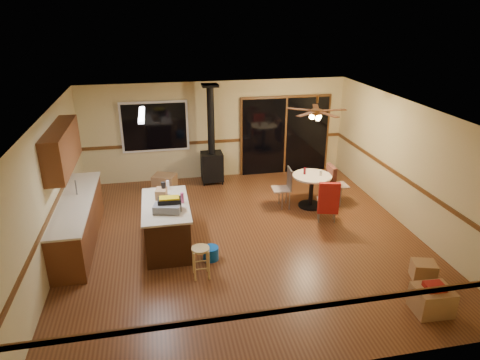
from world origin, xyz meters
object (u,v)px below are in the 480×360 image
object	(u,v)px
blue_bucket	(211,253)
bar_stool	(201,262)
toolbox_grey	(167,209)
chair_left	(286,183)
toolbox_black	(170,204)
wood_stove	(212,157)
chair_right	(332,180)
dining_table	(312,185)
box_corner_b	(423,270)
kitchen_island	(167,225)
chair_near	(329,198)
box_under_window	(165,183)
box_corner_a	(432,300)

from	to	relation	value
blue_bucket	bar_stool	bearing A→B (deg)	-114.85
toolbox_grey	chair_left	bearing A→B (deg)	30.40
bar_stool	blue_bucket	size ratio (longest dim) A/B	1.89
toolbox_black	chair_left	bearing A→B (deg)	29.59
toolbox_grey	chair_left	distance (m)	3.20
wood_stove	chair_right	size ratio (longest dim) A/B	3.60
toolbox_black	dining_table	distance (m)	3.61
blue_bucket	box_corner_b	distance (m)	3.75
toolbox_black	chair_right	bearing A→B (deg)	21.42
dining_table	chair_right	size ratio (longest dim) A/B	1.28
toolbox_grey	box_corner_b	world-z (taller)	toolbox_grey
kitchen_island	chair_left	bearing A→B (deg)	24.28
wood_stove	chair_near	bearing A→B (deg)	-52.70
blue_bucket	chair_left	size ratio (longest dim) A/B	0.58
blue_bucket	chair_right	bearing A→B (deg)	30.81
toolbox_black	chair_right	distance (m)	4.10
wood_stove	chair_near	xyz separation A→B (m)	(2.11, -2.77, -0.13)
bar_stool	kitchen_island	bearing A→B (deg)	114.44
wood_stove	chair_left	size ratio (longest dim) A/B	4.89
box_under_window	box_corner_b	xyz separation A→B (m)	(4.22, -4.68, -0.06)
box_corner_b	dining_table	bearing A→B (deg)	106.17
toolbox_black	box_under_window	distance (m)	3.10
toolbox_black	chair_right	world-z (taller)	toolbox_black
blue_bucket	chair_right	world-z (taller)	chair_right
wood_stove	kitchen_island	bearing A→B (deg)	-113.09
blue_bucket	chair_near	world-z (taller)	chair_near
wood_stove	blue_bucket	distance (m)	3.79
box_under_window	box_corner_a	xyz separation A→B (m)	(3.83, -5.49, -0.01)
toolbox_black	box_corner_b	size ratio (longest dim) A/B	1.09
toolbox_black	box_corner_a	distance (m)	4.61
wood_stove	box_corner_b	xyz separation A→B (m)	(2.96, -5.01, -0.57)
dining_table	wood_stove	bearing A→B (deg)	137.34
dining_table	blue_bucket	bearing A→B (deg)	-145.27
toolbox_black	dining_table	bearing A→B (deg)	23.60
chair_near	box_corner_b	distance (m)	2.44
toolbox_grey	toolbox_black	xyz separation A→B (m)	(0.05, 0.08, 0.04)
wood_stove	blue_bucket	size ratio (longest dim) A/B	8.47
wood_stove	bar_stool	bearing A→B (deg)	-100.48
kitchen_island	box_corner_a	bearing A→B (deg)	-35.60
blue_bucket	kitchen_island	bearing A→B (deg)	139.23
chair_right	dining_table	bearing A→B (deg)	-173.81
chair_near	box_under_window	distance (m)	4.18
chair_near	kitchen_island	bearing A→B (deg)	-175.36
dining_table	box_corner_a	bearing A→B (deg)	-82.54
toolbox_grey	bar_stool	world-z (taller)	toolbox_grey
kitchen_island	blue_bucket	size ratio (longest dim) A/B	5.65
dining_table	chair_right	distance (m)	0.52
wood_stove	chair_left	xyz separation A→B (m)	(1.46, -1.80, -0.14)
box_corner_a	chair_near	bearing A→B (deg)	98.57
kitchen_island	toolbox_grey	world-z (taller)	toolbox_grey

